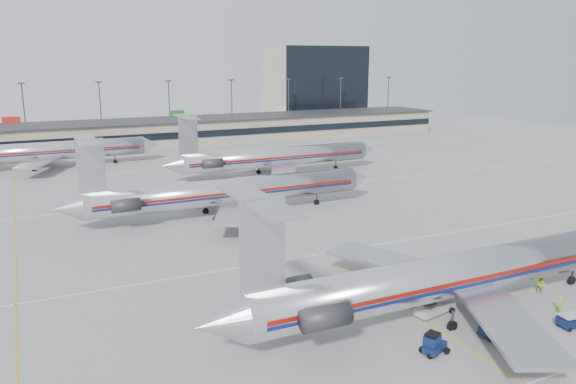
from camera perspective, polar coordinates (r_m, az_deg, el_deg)
ground at (r=53.77m, az=8.39°, el=-9.51°), size 260.00×260.00×0.00m
apron_markings at (r=61.72m, az=3.21°, el=-6.32°), size 160.00×0.15×0.02m
terminal at (r=142.78m, az=-14.03°, el=5.85°), size 162.00×17.00×6.25m
light_mast_row at (r=155.94m, az=-15.21°, el=8.38°), size 163.60×0.40×15.28m
distant_building at (r=191.61m, az=2.62°, el=10.83°), size 30.00×20.00×25.00m
jet_foreground at (r=48.66m, az=16.49°, el=-8.04°), size 45.59×26.84×11.93m
jet_second_row at (r=76.00m, az=-6.55°, el=0.03°), size 44.52×26.21×11.65m
jet_third_row at (r=102.67m, az=-1.53°, el=3.58°), size 42.57×26.18×11.64m
jet_back_row at (r=118.97m, az=-23.65°, el=3.83°), size 43.03×26.47×11.77m
tug_left at (r=43.09m, az=14.57°, el=-14.75°), size 2.29×1.79×1.66m
tug_center at (r=46.24m, az=21.00°, el=-13.23°), size 2.22×1.49×1.65m
cart_inner at (r=50.79m, az=26.77°, el=-11.60°), size 1.97×1.44×1.05m
cart_outer at (r=46.93m, az=20.06°, el=-12.95°), size 2.30×1.92×1.12m
belt_loader at (r=49.30m, az=14.76°, el=-11.19°), size 4.65×2.12×2.39m
ramp_worker_near at (r=52.78m, az=25.90°, el=-10.24°), size 0.66×0.72×1.66m
ramp_worker_far at (r=56.37m, az=24.33°, el=-8.57°), size 1.04×1.04×1.70m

